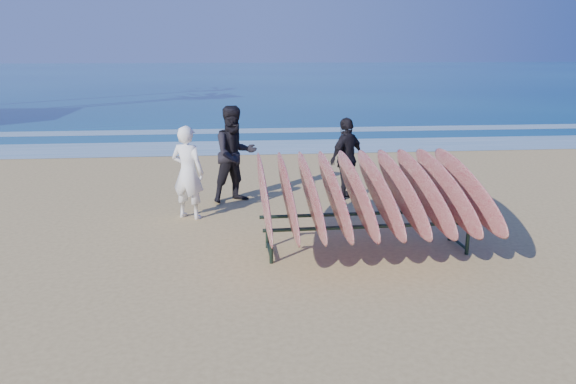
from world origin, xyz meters
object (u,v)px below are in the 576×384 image
surfboard_rack (368,192)px  person_dark_b (347,158)px  person_dark_a (235,154)px  person_white (188,172)px

surfboard_rack → person_dark_b: (0.31, 3.09, -0.10)m
surfboard_rack → person_dark_a: 3.63m
surfboard_rack → person_dark_a: person_dark_a is taller
person_dark_a → person_dark_b: 2.27m
person_white → person_dark_a: person_dark_a is taller
person_white → person_dark_a: size_ratio=0.88×
surfboard_rack → person_dark_b: bearing=82.9°
surfboard_rack → person_white: bearing=142.9°
surfboard_rack → person_dark_a: bearing=121.2°
person_white → person_dark_a: bearing=-103.5°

